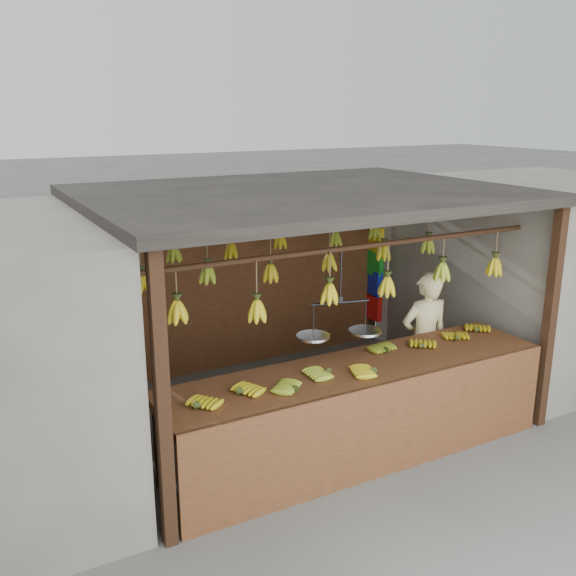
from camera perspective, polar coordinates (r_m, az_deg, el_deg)
ground at (r=7.18m, az=1.17°, el=-10.61°), size 80.00×80.00×0.00m
stall at (r=6.83m, az=-0.11°, el=5.48°), size 4.30×3.30×2.40m
neighbor_right at (r=9.04m, az=21.45°, el=1.59°), size 3.00×3.00×2.30m
counter at (r=5.93m, az=6.97°, el=-9.02°), size 3.79×0.86×0.96m
hanging_bananas at (r=6.62m, az=1.20°, el=2.14°), size 3.52×2.25×0.37m
balance_scale at (r=5.82m, az=4.60°, el=-3.73°), size 0.78×0.40×0.80m
vendor at (r=7.08m, az=12.02°, el=-4.62°), size 0.60×0.43×1.54m
bag_bundles at (r=8.91m, az=7.74°, el=1.28°), size 0.08×0.26×1.31m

